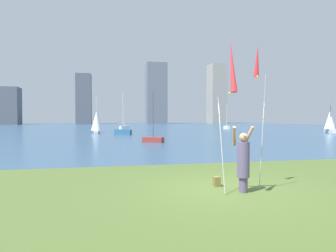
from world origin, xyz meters
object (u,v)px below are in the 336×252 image
Objects in this scene: sailboat_3 at (124,127)px; kite_flag_left at (232,69)px; person at (243,160)px; sailboat_4 at (330,122)px; sailboat_1 at (123,131)px; kite_flag_right at (257,66)px; bag at (217,181)px; sailboat_8 at (227,127)px; sailboat_2 at (153,139)px; sailboat_7 at (97,122)px.

kite_flag_left is at bearing -90.61° from sailboat_3.
person is 38.89m from sailboat_4.
kite_flag_right is at bearing -85.91° from sailboat_1.
sailboat_3 reaches higher than bag.
kite_flag_right is 0.87× the size of sailboat_3.
person is at bearing -133.67° from sailboat_4.
bag is at bearing -90.42° from sailboat_3.
bag is 46.83m from sailboat_3.
kite_flag_left is 1.08× the size of sailboat_4.
sailboat_4 is (28.32, -1.70, 1.17)m from sailboat_1.
bag is at bearing -87.99° from sailboat_1.
person is at bearing -112.68° from sailboat_8.
sailboat_2 reaches higher than sailboat_4.
sailboat_3 is at bearing 169.94° from sailboat_8.
person is 0.44× the size of kite_flag_right.
sailboat_4 is (26.96, -19.54, 1.20)m from sailboat_3.
sailboat_2 is 17.32m from sailboat_7.
sailboat_3 is (0.34, 46.83, 0.20)m from bag.
sailboat_7 reaches higher than sailboat_2.
sailboat_1 is at bearing 94.09° from kite_flag_right.
kite_flag_left reaches higher than person.
kite_flag_right is 3.65m from bag.
sailboat_7 is (-4.64, -13.69, 1.17)m from sailboat_3.
sailboat_7 is at bearing 96.81° from kite_flag_left.
sailboat_3 is at bearing 90.79° from sailboat_2.
kite_flag_left is 3.48m from bag.
kite_flag_left is 34.85m from sailboat_7.
person is 2.79m from kite_flag_right.
sailboat_2 is 0.88× the size of sailboat_7.
sailboat_2 is at bearing -124.12° from sailboat_8.
sailboat_4 is (26.55, 10.67, 1.27)m from sailboat_2.
kite_flag_left is at bearing -96.73° from bag.
sailboat_3 is 18.94m from sailboat_8.
sailboat_3 is 1.28× the size of sailboat_4.
sailboat_1 is at bearing -51.74° from sailboat_7.
sailboat_1 is (-2.10, 29.43, -3.23)m from kite_flag_right.
person is at bearing -90.98° from sailboat_2.
sailboat_8 is at bearing 35.99° from sailboat_1.
sailboat_2 reaches higher than bag.
kite_flag_right is 1.12× the size of sailboat_4.
kite_flag_right is 14.26× the size of bag.
person is 0.37× the size of sailboat_7.
sailboat_4 is 0.76× the size of sailboat_7.
sailboat_1 is (-1.02, 28.99, 0.23)m from bag.
kite_flag_right reaches higher than person.
kite_flag_right is 0.97× the size of sailboat_2.
kite_flag_left is 48.33m from sailboat_3.
person is 1.22m from bag.
bag is 38.63m from sailboat_4.
sailboat_3 reaches higher than sailboat_2.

